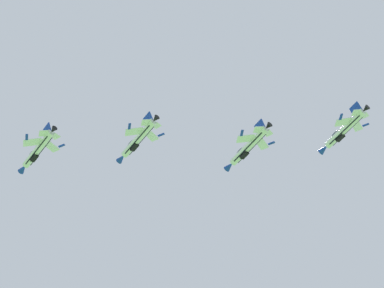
{
  "coord_description": "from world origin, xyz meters",
  "views": [
    {
      "loc": [
        -3.36,
        -6.09,
        1.66
      ],
      "look_at": [
        -16.52,
        104.56,
        151.68
      ],
      "focal_mm": 76.3,
      "sensor_mm": 36.0,
      "label": 1
    }
  ],
  "objects_px": {
    "fighter_jet_lead": "(38,150)",
    "fighter_jet_left_outer": "(344,130)",
    "fighter_jet_right_wing": "(248,147)",
    "fighter_jet_left_wing": "(138,139)"
  },
  "relations": [
    {
      "from": "fighter_jet_lead",
      "to": "fighter_jet_left_outer",
      "type": "xyz_separation_m",
      "value": [
        71.05,
        2.58,
        -0.04
      ]
    },
    {
      "from": "fighter_jet_lead",
      "to": "fighter_jet_left_wing",
      "type": "bearing_deg",
      "value": -42.49
    },
    {
      "from": "fighter_jet_left_wing",
      "to": "fighter_jet_left_outer",
      "type": "height_order",
      "value": "fighter_jet_left_wing"
    },
    {
      "from": "fighter_jet_right_wing",
      "to": "fighter_jet_lead",
      "type": "bearing_deg",
      "value": 139.66
    },
    {
      "from": "fighter_jet_left_outer",
      "to": "fighter_jet_lead",
      "type": "bearing_deg",
      "value": 138.97
    },
    {
      "from": "fighter_jet_left_wing",
      "to": "fighter_jet_right_wing",
      "type": "relative_size",
      "value": 1.0
    },
    {
      "from": "fighter_jet_lead",
      "to": "fighter_jet_left_outer",
      "type": "distance_m",
      "value": 71.1
    },
    {
      "from": "fighter_jet_lead",
      "to": "fighter_jet_right_wing",
      "type": "xyz_separation_m",
      "value": [
        48.86,
        2.36,
        -3.39
      ]
    },
    {
      "from": "fighter_jet_right_wing",
      "to": "fighter_jet_left_wing",
      "type": "bearing_deg",
      "value": 141.67
    },
    {
      "from": "fighter_jet_lead",
      "to": "fighter_jet_left_outer",
      "type": "relative_size",
      "value": 1.0
    }
  ]
}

